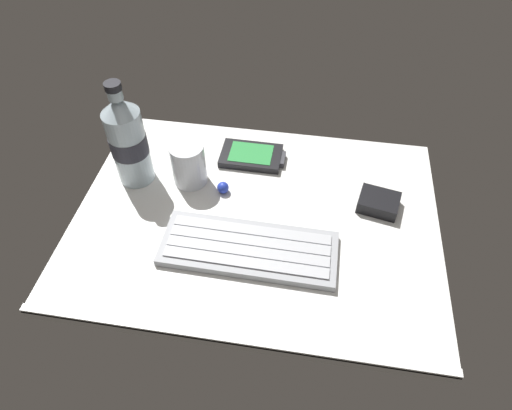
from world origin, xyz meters
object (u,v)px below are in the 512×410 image
at_px(juice_cup, 189,165).
at_px(charger_block, 379,202).
at_px(handheld_device, 252,156).
at_px(water_bottle, 128,141).
at_px(trackball_mouse, 223,188).
at_px(keyboard, 248,248).

distance_m(juice_cup, charger_block, 0.35).
xyz_separation_m(handheld_device, water_bottle, (-0.21, -0.09, 0.08)).
bearing_deg(juice_cup, handheld_device, 36.56).
bearing_deg(water_bottle, trackball_mouse, -4.35).
bearing_deg(trackball_mouse, juice_cup, 162.85).
relative_size(juice_cup, water_bottle, 0.41).
distance_m(keyboard, juice_cup, 0.20).
distance_m(keyboard, trackball_mouse, 0.15).
height_order(handheld_device, trackball_mouse, trackball_mouse).
relative_size(keyboard, juice_cup, 3.43).
relative_size(keyboard, trackball_mouse, 13.25).
xyz_separation_m(keyboard, charger_block, (0.21, 0.13, 0.00)).
bearing_deg(keyboard, juice_cup, 132.74).
height_order(juice_cup, water_bottle, water_bottle).
bearing_deg(water_bottle, keyboard, -30.28).
relative_size(water_bottle, charger_block, 2.97).
distance_m(handheld_device, water_bottle, 0.24).
bearing_deg(juice_cup, charger_block, -2.37).
distance_m(keyboard, water_bottle, 0.29).
relative_size(water_bottle, trackball_mouse, 9.45).
distance_m(juice_cup, water_bottle, 0.12).
bearing_deg(trackball_mouse, charger_block, 1.26).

